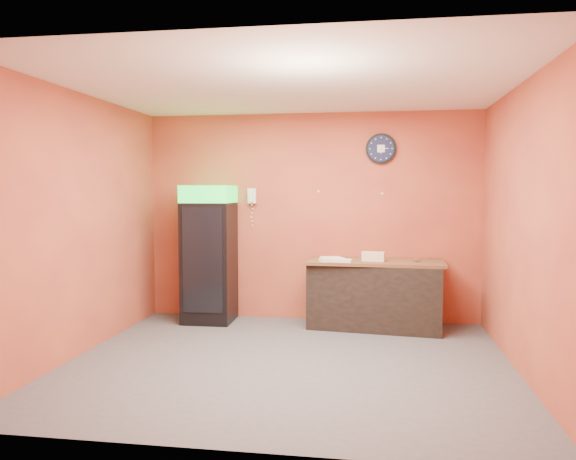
# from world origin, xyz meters

# --- Properties ---
(floor) EXTENTS (4.50, 4.50, 0.00)m
(floor) POSITION_xyz_m (0.00, 0.00, 0.00)
(floor) COLOR #47474C
(floor) RESTS_ON ground
(back_wall) EXTENTS (4.50, 0.02, 2.80)m
(back_wall) POSITION_xyz_m (0.00, 2.00, 1.40)
(back_wall) COLOR #C55B37
(back_wall) RESTS_ON floor
(left_wall) EXTENTS (0.02, 4.00, 2.80)m
(left_wall) POSITION_xyz_m (-2.25, 0.00, 1.40)
(left_wall) COLOR #C55B37
(left_wall) RESTS_ON floor
(right_wall) EXTENTS (0.02, 4.00, 2.80)m
(right_wall) POSITION_xyz_m (2.25, 0.00, 1.40)
(right_wall) COLOR #C55B37
(right_wall) RESTS_ON floor
(ceiling) EXTENTS (4.50, 4.00, 0.02)m
(ceiling) POSITION_xyz_m (0.00, 0.00, 2.80)
(ceiling) COLOR white
(ceiling) RESTS_ON back_wall
(beverage_cooler) EXTENTS (0.65, 0.66, 1.83)m
(beverage_cooler) POSITION_xyz_m (-1.33, 1.61, 0.89)
(beverage_cooler) COLOR black
(beverage_cooler) RESTS_ON floor
(prep_counter) EXTENTS (1.73, 0.92, 0.83)m
(prep_counter) POSITION_xyz_m (0.88, 1.63, 0.42)
(prep_counter) COLOR black
(prep_counter) RESTS_ON floor
(wall_clock) EXTENTS (0.40, 0.06, 0.40)m
(wall_clock) POSITION_xyz_m (0.93, 1.97, 2.31)
(wall_clock) COLOR black
(wall_clock) RESTS_ON back_wall
(wall_phone) EXTENTS (0.11, 0.10, 0.21)m
(wall_phone) POSITION_xyz_m (-0.81, 1.95, 1.69)
(wall_phone) COLOR white
(wall_phone) RESTS_ON back_wall
(butcher_paper) EXTENTS (1.74, 0.83, 0.04)m
(butcher_paper) POSITION_xyz_m (0.88, 1.63, 0.85)
(butcher_paper) COLOR brown
(butcher_paper) RESTS_ON prep_counter
(sub_roll_stack) EXTENTS (0.30, 0.15, 0.12)m
(sub_roll_stack) POSITION_xyz_m (0.85, 1.51, 0.93)
(sub_roll_stack) COLOR #F7E3C0
(sub_roll_stack) RESTS_ON butcher_paper
(wrapped_sandwich_left) EXTENTS (0.33, 0.26, 0.04)m
(wrapped_sandwich_left) POSITION_xyz_m (0.33, 1.43, 0.89)
(wrapped_sandwich_left) COLOR silver
(wrapped_sandwich_left) RESTS_ON butcher_paper
(wrapped_sandwich_mid) EXTENTS (0.29, 0.16, 0.04)m
(wrapped_sandwich_mid) POSITION_xyz_m (0.45, 1.38, 0.89)
(wrapped_sandwich_mid) COLOR silver
(wrapped_sandwich_mid) RESTS_ON butcher_paper
(wrapped_sandwich_right) EXTENTS (0.27, 0.15, 0.04)m
(wrapped_sandwich_right) POSITION_xyz_m (0.29, 1.62, 0.89)
(wrapped_sandwich_right) COLOR silver
(wrapped_sandwich_right) RESTS_ON butcher_paper
(kitchen_tool) EXTENTS (0.06, 0.06, 0.06)m
(kitchen_tool) POSITION_xyz_m (0.88, 1.79, 0.90)
(kitchen_tool) COLOR silver
(kitchen_tool) RESTS_ON butcher_paper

